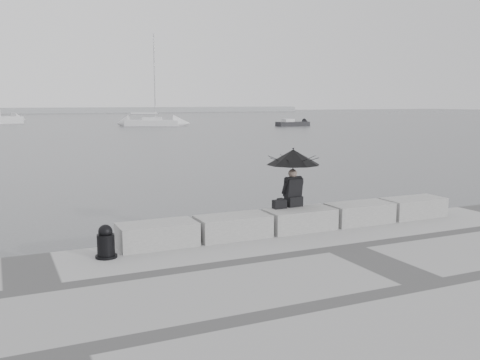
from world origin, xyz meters
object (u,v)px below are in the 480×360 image
mooring_bollard (106,244)px  small_motorboat (293,124)px  sailboat_right (152,122)px  seated_person (293,163)px

mooring_bollard → small_motorboat: size_ratio=0.14×
mooring_bollard → sailboat_right: (18.83, 64.48, -0.25)m
seated_person → mooring_bollard: 4.77m
seated_person → sailboat_right: size_ratio=0.11×
seated_person → mooring_bollard: bearing=-176.3°
seated_person → mooring_bollard: seated_person is taller
seated_person → sailboat_right: (14.28, 63.72, -1.50)m
sailboat_right → small_motorboat: 19.94m
mooring_bollard → small_motorboat: 66.55m
seated_person → sailboat_right: 65.32m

